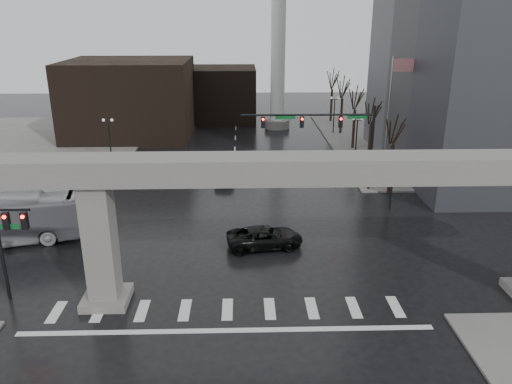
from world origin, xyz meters
TOP-DOWN VIEW (x-y plane):
  - ground at (0.00, 0.00)m, footprint 160.00×160.00m
  - sidewalk_ne at (26.00, 36.00)m, footprint 28.00×36.00m
  - sidewalk_nw at (-26.00, 36.00)m, footprint 28.00×36.00m
  - elevated_guideway at (1.26, 0.00)m, footprint 48.00×2.60m
  - building_far_left at (-14.00, 42.00)m, footprint 16.00×14.00m
  - building_far_mid at (-2.00, 52.00)m, footprint 10.00×10.00m
  - smokestack at (6.00, 46.00)m, footprint 3.60×3.60m
  - signal_mast_arm at (8.99, 18.80)m, footprint 12.12×0.43m
  - signal_left_pole at (-12.25, 0.50)m, footprint 2.30×0.30m
  - flagpole_assembly at (15.29, 22.00)m, footprint 2.06×0.12m
  - lamp_right_0 at (13.50, 14.00)m, footprint 1.22×0.32m
  - lamp_right_1 at (13.50, 28.00)m, footprint 1.22×0.32m
  - lamp_right_2 at (13.50, 42.00)m, footprint 1.22×0.32m
  - lamp_left_0 at (-13.50, 14.00)m, footprint 1.22×0.32m
  - lamp_left_1 at (-13.50, 28.00)m, footprint 1.22×0.32m
  - lamp_left_2 at (-13.50, 42.00)m, footprint 1.22×0.32m
  - tree_right_0 at (14.53, 18.02)m, footprint 1.09×1.58m
  - tree_right_1 at (14.53, 26.02)m, footprint 1.09×1.61m
  - tree_right_2 at (14.53, 34.02)m, footprint 1.10×1.63m
  - tree_right_3 at (14.53, 42.02)m, footprint 1.11×1.66m
  - tree_right_4 at (14.53, 50.02)m, footprint 1.12×1.69m
  - pickup_truck at (2.46, 6.91)m, footprint 5.68×3.21m
  - city_bus at (-16.58, 8.18)m, footprint 12.92×5.43m
  - far_car at (-0.68, 21.64)m, footprint 2.45×4.72m

SIDE VIEW (x-z plane):
  - ground at x=0.00m, z-range 0.00..0.00m
  - sidewalk_ne at x=26.00m, z-range 0.00..0.15m
  - sidewalk_nw at x=-26.00m, z-range 0.00..0.15m
  - pickup_truck at x=2.46m, z-range 0.00..1.50m
  - far_car at x=-0.68m, z-range 0.00..1.54m
  - city_bus at x=-16.58m, z-range 0.00..3.51m
  - tree_right_0 at x=14.53m, z-range -0.97..6.54m
  - tree_right_1 at x=14.53m, z-range -0.99..6.69m
  - tree_right_2 at x=14.53m, z-range -1.01..6.84m
  - tree_right_3 at x=14.53m, z-range -1.03..6.99m
  - tree_right_4 at x=14.53m, z-range -1.05..7.14m
  - lamp_right_0 at x=13.50m, z-range 0.92..6.03m
  - lamp_right_1 at x=13.50m, z-range 0.92..6.03m
  - lamp_right_2 at x=13.50m, z-range 0.92..6.03m
  - lamp_left_0 at x=-13.50m, z-range 0.92..6.03m
  - lamp_left_1 at x=-13.50m, z-range 0.92..6.03m
  - lamp_left_2 at x=-13.50m, z-range 0.92..6.03m
  - building_far_mid at x=-2.00m, z-range 0.00..8.00m
  - signal_left_pole at x=-12.25m, z-range 1.07..7.07m
  - building_far_left at x=-14.00m, z-range 0.00..10.00m
  - signal_mast_arm at x=8.99m, z-range 1.83..9.83m
  - elevated_guideway at x=1.26m, z-range 2.53..11.23m
  - flagpole_assembly at x=15.29m, z-range 1.53..13.53m
  - smokestack at x=6.00m, z-range -1.65..28.35m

